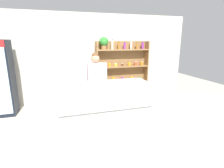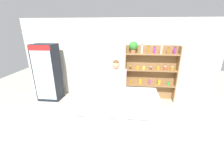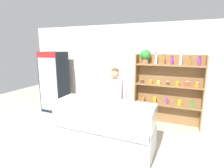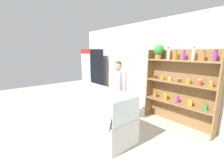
{
  "view_description": "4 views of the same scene",
  "coord_description": "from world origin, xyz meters",
  "px_view_note": "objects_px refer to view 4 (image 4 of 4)",
  "views": [
    {
      "loc": [
        -0.83,
        -3.5,
        1.89
      ],
      "look_at": [
        0.36,
        0.46,
        0.86
      ],
      "focal_mm": 28.0,
      "sensor_mm": 36.0,
      "label": 1
    },
    {
      "loc": [
        0.34,
        -3.19,
        2.4
      ],
      "look_at": [
        -0.08,
        0.64,
        0.94
      ],
      "focal_mm": 24.0,
      "sensor_mm": 36.0,
      "label": 2
    },
    {
      "loc": [
        1.45,
        -2.92,
        2.06
      ],
      "look_at": [
        -0.07,
        0.73,
        1.22
      ],
      "focal_mm": 28.0,
      "sensor_mm": 36.0,
      "label": 3
    },
    {
      "loc": [
        2.78,
        -1.77,
        1.8
      ],
      "look_at": [
        0.01,
        0.51,
        1.04
      ],
      "focal_mm": 24.0,
      "sensor_mm": 36.0,
      "label": 4
    }
  ],
  "objects_px": {
    "drinks_fridge": "(92,74)",
    "shop_clerk": "(117,87)",
    "shelving_unit": "(177,80)",
    "deli_display_case": "(96,118)"
  },
  "relations": [
    {
      "from": "shelving_unit",
      "to": "deli_display_case",
      "type": "distance_m",
      "value": 2.16
    },
    {
      "from": "shelving_unit",
      "to": "shop_clerk",
      "type": "relative_size",
      "value": 1.25
    },
    {
      "from": "drinks_fridge",
      "to": "shop_clerk",
      "type": "bearing_deg",
      "value": -17.27
    },
    {
      "from": "shelving_unit",
      "to": "deli_display_case",
      "type": "bearing_deg",
      "value": -118.97
    },
    {
      "from": "shop_clerk",
      "to": "deli_display_case",
      "type": "bearing_deg",
      "value": -87.02
    },
    {
      "from": "shelving_unit",
      "to": "deli_display_case",
      "type": "relative_size",
      "value": 1.01
    },
    {
      "from": "shelving_unit",
      "to": "deli_display_case",
      "type": "xyz_separation_m",
      "value": [
        -0.97,
        -1.75,
        -0.81
      ]
    },
    {
      "from": "shelving_unit",
      "to": "shop_clerk",
      "type": "height_order",
      "value": "shelving_unit"
    },
    {
      "from": "deli_display_case",
      "to": "shop_clerk",
      "type": "bearing_deg",
      "value": 92.98
    },
    {
      "from": "drinks_fridge",
      "to": "shop_clerk",
      "type": "height_order",
      "value": "drinks_fridge"
    }
  ]
}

